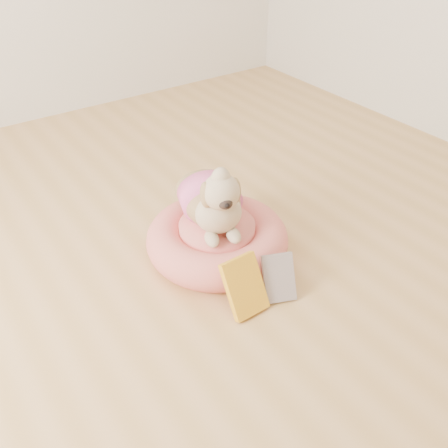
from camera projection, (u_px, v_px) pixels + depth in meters
floor at (223, 337)px, 1.76m from camera, size 4.50×4.50×0.00m
pet_bed at (217, 239)px, 2.10m from camera, size 0.60×0.60×0.15m
dog at (212, 188)px, 1.97m from camera, size 0.43×0.51×0.32m
book_yellow at (245, 286)px, 1.82m from camera, size 0.15×0.14×0.21m
book_white at (279, 278)px, 1.89m from camera, size 0.15×0.15×0.17m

